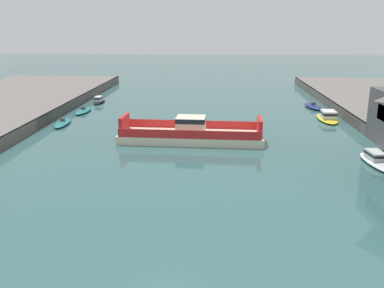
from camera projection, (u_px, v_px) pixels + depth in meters
chain_ferry at (191, 134)px, 54.32m from camera, size 19.11×6.47×3.32m
moored_boat_near_right at (83, 111)px, 72.67m from camera, size 2.09×6.41×1.00m
moored_boat_mid_left at (377, 160)px, 45.36m from camera, size 2.83×7.52×1.42m
moored_boat_far_left at (328, 116)px, 66.48m from camera, size 3.28×8.35×1.65m
moored_boat_far_right at (63, 123)px, 63.71m from camera, size 2.48×6.91×1.02m
moored_boat_upstream_a at (99, 100)px, 81.19m from camera, size 1.91×5.51×1.37m
moored_boat_upstream_b at (313, 106)px, 76.32m from camera, size 3.08×6.75×1.09m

